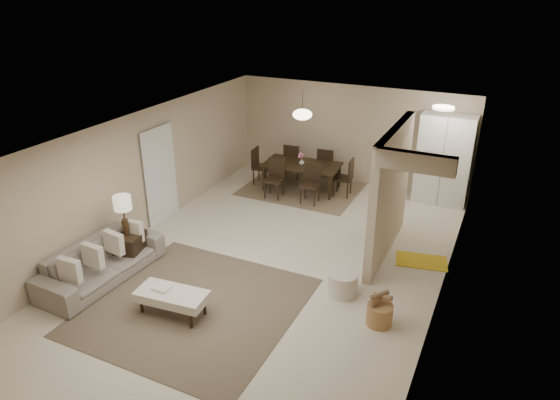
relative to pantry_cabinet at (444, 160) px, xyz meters
The scene contains 22 objects.
floor 4.88m from the pantry_cabinet, 119.52° to the right, with size 9.00×9.00×0.00m, color beige.
ceiling 4.98m from the pantry_cabinet, 119.52° to the right, with size 9.00×9.00×0.00m, color white.
back_wall 2.38m from the pantry_cabinet, behind, with size 6.00×6.00×0.00m, color #C4AF94.
left_wall 6.77m from the pantry_cabinet, 142.20° to the right, with size 9.00×9.00×0.00m, color #C4AF94.
right_wall 4.21m from the pantry_cabinet, 81.10° to the right, with size 9.00×9.00×0.00m, color #C4AF94.
partition 2.96m from the pantry_cabinet, 100.74° to the right, with size 0.15×2.50×2.50m, color #C4AF94.
doorway 6.40m from the pantry_cabinet, 146.29° to the right, with size 0.04×0.90×2.04m, color black.
pantry_cabinet is the anchor object (origin of this frame).
flush_light 1.70m from the pantry_cabinet, 93.01° to the right, with size 0.44×0.44×0.05m, color white.
living_rug 6.69m from the pantry_cabinet, 115.79° to the right, with size 3.20×3.20×0.01m, color brown.
sofa 7.68m from the pantry_cabinet, 128.89° to the right, with size 0.90×2.31×0.67m, color gray.
ottoman_bench 7.00m from the pantry_cabinet, 116.20° to the right, with size 1.17×0.62×0.40m.
side_table 7.17m from the pantry_cabinet, 131.77° to the right, with size 0.54×0.54×0.59m, color black.
table_lamp 7.13m from the pantry_cabinet, 131.77° to the right, with size 0.32×0.32×0.76m.
round_pouf 4.74m from the pantry_cabinet, 100.27° to the right, with size 0.51×0.51×0.40m, color beige.
wicker_basket 5.18m from the pantry_cabinet, 90.71° to the right, with size 0.40×0.40×0.34m, color #9C6D3E.
dining_rug 3.48m from the pantry_cabinet, 167.40° to the right, with size 2.80×2.10×0.01m, color #7C6A4D.
dining_table 3.40m from the pantry_cabinet, 167.40° to the right, with size 1.88×1.05×0.66m, color black.
dining_chairs 3.37m from the pantry_cabinet, 167.40° to the right, with size 2.56×1.92×0.94m.
vase 3.34m from the pantry_cabinet, 167.40° to the right, with size 0.13×0.13×0.14m, color white.
yellow_mat 3.13m from the pantry_cabinet, 86.64° to the right, with size 0.93×0.57×0.01m, color gold.
pendant_light 3.44m from the pantry_cabinet, 167.40° to the right, with size 0.46×0.46×0.71m.
Camera 1 is at (3.59, -7.24, 4.88)m, focal length 32.00 mm.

